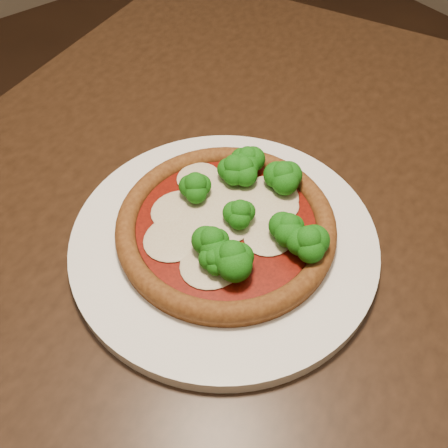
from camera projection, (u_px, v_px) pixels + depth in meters
floor at (197, 358)px, 1.30m from camera, size 4.00×4.00×0.00m
dining_table at (211, 279)px, 0.68m from camera, size 1.40×1.24×0.75m
plate at (224, 241)px, 0.58m from camera, size 0.36×0.36×0.02m
pizza at (231, 220)px, 0.57m from camera, size 0.25×0.25×0.06m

